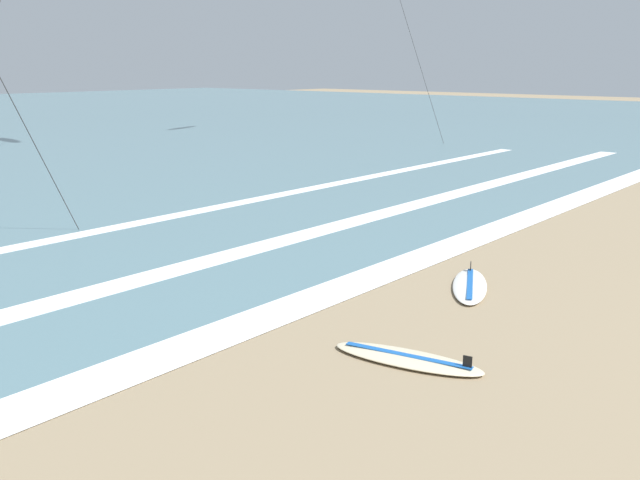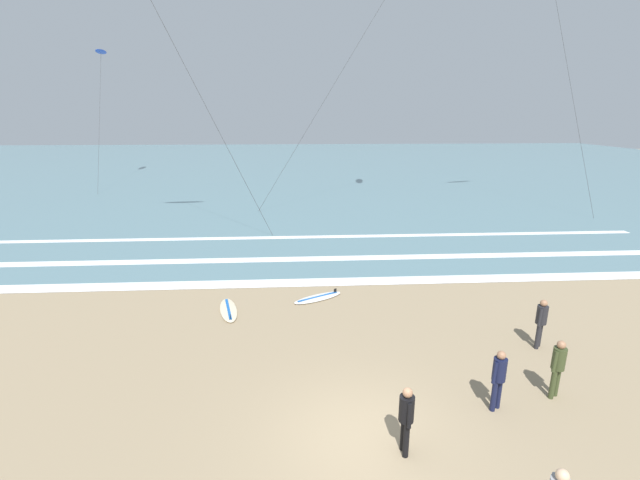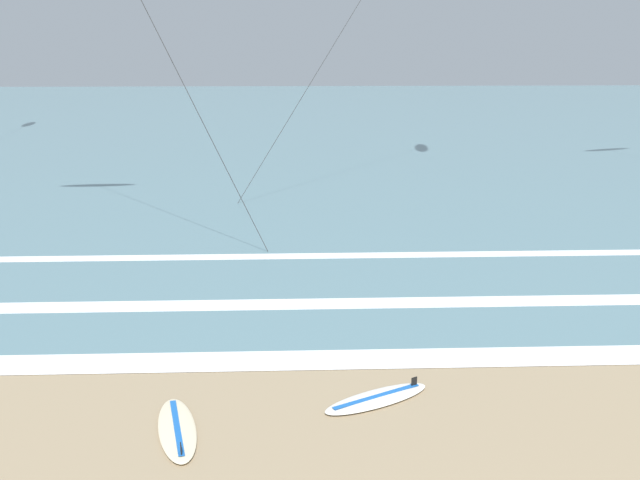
{
  "view_description": "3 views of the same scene",
  "coord_description": "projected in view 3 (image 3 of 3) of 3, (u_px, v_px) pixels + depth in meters",
  "views": [
    {
      "loc": [
        -11.13,
        2.07,
        3.87
      ],
      "look_at": [
        -2.0,
        9.96,
        0.78
      ],
      "focal_mm": 38.4,
      "sensor_mm": 36.0,
      "label": 1
    },
    {
      "loc": [
        -1.41,
        -7.96,
        6.98
      ],
      "look_at": [
        -0.32,
        10.42,
        1.6
      ],
      "focal_mm": 24.2,
      "sensor_mm": 36.0,
      "label": 2
    },
    {
      "loc": [
        -2.01,
        -3.78,
        6.12
      ],
      "look_at": [
        -1.38,
        12.73,
        1.55
      ],
      "focal_mm": 40.51,
      "sensor_mm": 36.0,
      "label": 3
    }
  ],
  "objects": [
    {
      "name": "ocean_surface",
      "position": [
        317.0,
        120.0,
        57.3
      ],
      "size": [
        140.0,
        90.0,
        0.01
      ],
      "primitive_type": "cube",
      "color": "slate",
      "rests_on": "ground"
    },
    {
      "name": "wave_foam_shoreline",
      "position": [
        348.0,
        359.0,
        14.31
      ],
      "size": [
        57.41,
        0.9,
        0.01
      ],
      "primitive_type": "cube",
      "color": "white",
      "rests_on": "ocean_surface"
    },
    {
      "name": "wave_foam_outer_break",
      "position": [
        370.0,
        255.0,
        21.25
      ],
      "size": [
        37.58,
        0.54,
        0.01
      ],
      "primitive_type": "cube",
      "color": "white",
      "rests_on": "ocean_surface"
    },
    {
      "name": "surfboard_left_pile",
      "position": [
        377.0,
        398.0,
        12.68
      ],
      "size": [
        2.13,
        1.52,
        0.25
      ],
      "color": "silver",
      "rests_on": "ground"
    },
    {
      "name": "surfboard_right_spare",
      "position": [
        177.0,
        429.0,
        11.68
      ],
      "size": [
        1.06,
        2.18,
        0.25
      ],
      "color": "beige",
      "rests_on": "ground"
    },
    {
      "name": "wave_foam_mid_break",
      "position": [
        433.0,
        302.0,
        17.43
      ],
      "size": [
        39.56,
        0.72,
        0.01
      ],
      "primitive_type": "cube",
      "color": "white",
      "rests_on": "ocean_surface"
    }
  ]
}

